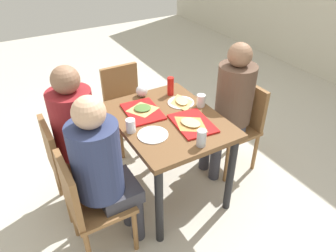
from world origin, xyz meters
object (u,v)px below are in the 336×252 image
tray_red_far (193,123)px  plastic_cup_a (201,101)px  pizza_slice_c (182,101)px  chair_left_end (125,101)px  foil_bundle (142,91)px  chair_near_right (87,201)px  pizza_slice_a (143,109)px  chair_near_left (67,160)px  tray_red_near (143,112)px  pizza_slice_b (191,123)px  soda_can (201,138)px  person_far_side (231,101)px  person_in_brown_jacket (103,166)px  plastic_cup_b (131,126)px  main_table (168,130)px  paper_plate_near_edge (153,135)px  condiment_bottle (171,86)px  chair_far_side (240,121)px  paper_plate_center (181,103)px  person_in_red (80,129)px

tray_red_far → plastic_cup_a: size_ratio=3.60×
pizza_slice_c → plastic_cup_a: plastic_cup_a is taller
chair_left_end → plastic_cup_a: plastic_cup_a is taller
tray_red_far → foil_bundle: size_ratio=3.60×
chair_near_right → pizza_slice_a: bearing=123.9°
plastic_cup_a → pizza_slice_a: bearing=-109.9°
chair_near_left → tray_red_near: (0.07, 0.63, 0.29)m
pizza_slice_b → soda_can: soda_can is taller
chair_near_right → tray_red_near: (-0.41, 0.63, 0.29)m
person_far_side → pizza_slice_b: bearing=-71.4°
person_in_brown_jacket → pizza_slice_a: person_in_brown_jacket is taller
chair_near_left → chair_near_right: size_ratio=1.00×
plastic_cup_b → person_far_side: bearing=91.5°
foil_bundle → chair_near_right: bearing=-48.5°
foil_bundle → main_table: bearing=2.6°
chair_near_right → foil_bundle: size_ratio=8.31×
person_in_brown_jacket → main_table: bearing=111.3°
paper_plate_near_edge → soda_can: bearing=40.4°
chair_near_left → person_in_brown_jacket: (0.49, 0.14, 0.25)m
pizza_slice_b → condiment_bottle: (-0.50, 0.12, 0.06)m
chair_far_side → pizza_slice_c: chair_far_side is taller
pizza_slice_a → plastic_cup_a: size_ratio=2.40×
tray_red_near → plastic_cup_a: 0.48m
chair_near_left → soda_can: 1.08m
pizza_slice_b → foil_bundle: size_ratio=2.69×
person_in_brown_jacket → paper_plate_center: bearing=115.1°
person_in_red → plastic_cup_b: bearing=48.3°
main_table → chair_near_right: 0.82m
tray_red_near → pizza_slice_c: 0.35m
person_in_red → person_in_brown_jacket: same height
pizza_slice_c → foil_bundle: bearing=-140.1°
paper_plate_center → pizza_slice_a: bearing=-96.9°
tray_red_far → chair_near_right: bearing=-85.2°
chair_near_left → chair_near_right: same height
condiment_bottle → main_table: bearing=-33.4°
person_far_side → plastic_cup_b: 0.95m
pizza_slice_a → chair_near_left: bearing=-95.1°
plastic_cup_b → main_table: bearing=94.3°
chair_left_end → person_in_red: bearing=-44.8°
person_in_red → pizza_slice_c: person_in_red is taller
tray_red_near → person_in_brown_jacket: bearing=-49.9°
pizza_slice_a → condiment_bottle: size_ratio=1.50×
person_far_side → chair_near_left: bearing=-100.0°
pizza_slice_c → plastic_cup_b: (0.16, -0.54, 0.03)m
main_table → chair_near_left: 0.82m
chair_near_left → person_far_side: bearing=80.0°
chair_near_right → paper_plate_center: bearing=111.8°
paper_plate_near_edge → soda_can: soda_can is taller
pizza_slice_a → main_table: bearing=33.7°
chair_far_side → paper_plate_center: bearing=-104.8°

